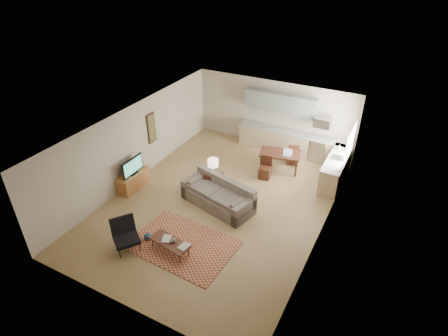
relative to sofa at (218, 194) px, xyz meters
The scene contains 25 objects.
room 0.93m from the sofa, 95.26° to the left, with size 9.00×9.00×9.00m.
kitchen_counter_back 4.42m from the sofa, 78.44° to the left, with size 4.26×0.64×0.92m, color tan, non-canonical shape.
kitchen_counter_right 4.29m from the sofa, 47.24° to the left, with size 0.64×2.26×0.92m, color tan, non-canonical shape.
kitchen_range 4.77m from the sofa, 65.38° to the left, with size 0.62×0.62×0.90m, color #A5A8AD.
kitchen_microwave 4.91m from the sofa, 65.48° to the left, with size 0.62×0.40×0.35m, color #A5A8AD.
upper_cabinets 4.74m from the sofa, 86.35° to the left, with size 2.80×0.34×0.70m, color gray.
window_right 4.64m from the sofa, 44.43° to the left, with size 0.02×1.40×1.05m, color white.
wall_art_left 3.57m from the sofa, 161.92° to the left, with size 0.06×0.42×1.10m, color olive, non-canonical shape.
triptych 4.81m from the sofa, 91.41° to the left, with size 1.70×0.04×0.50m, color beige, non-canonical shape.
rug 2.09m from the sofa, 89.81° to the right, with size 2.80×1.94×0.02m, color maroon.
sofa is the anchor object (origin of this frame).
coffee_table 2.41m from the sofa, 93.68° to the right, with size 1.17×0.47×0.35m, color #49261B, non-canonical shape.
book_a 2.43m from the sofa, 99.26° to the right, with size 0.33×0.38×0.03m, color maroon.
book_b 2.37m from the sofa, 85.56° to the right, with size 0.28×0.35×0.02m, color navy.
vase 2.37m from the sofa, 91.31° to the right, with size 0.18×0.18×0.16m, color black.
armchair 3.11m from the sofa, 113.76° to the right, with size 0.76×0.76×0.87m, color black, non-canonical shape.
tv_credenza 3.04m from the sofa, behind, with size 0.48×1.24×0.57m, color #9C5F2E, non-canonical shape.
tv 3.02m from the sofa, behind, with size 0.10×0.95×0.57m, color black, non-canonical shape.
console_table 0.77m from the sofa, 129.50° to the left, with size 0.61×0.41×0.71m, color #371A11, non-canonical shape.
table_lamp 0.95m from the sofa, 129.50° to the left, with size 0.35×0.35×0.57m, color beige, non-canonical shape.
dining_table 3.07m from the sofa, 71.84° to the left, with size 1.43×0.82×0.73m, color #371A11, non-canonical shape.
dining_chair_near 2.32m from the sofa, 72.63° to the left, with size 0.39×0.41×0.82m, color #371A11, non-canonical shape.
dining_chair_far 3.83m from the sofa, 71.35° to the left, with size 0.41×0.43×0.87m, color #371A11, non-canonical shape.
laptop 3.11m from the sofa, 66.22° to the left, with size 0.31×0.23×0.23m, color #A5A8AD, non-canonical shape.
soap_bottle 4.74m from the sofa, 53.25° to the left, with size 0.09×0.09×0.19m, color beige.
Camera 1 is at (4.64, -8.48, 7.28)m, focal length 30.00 mm.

